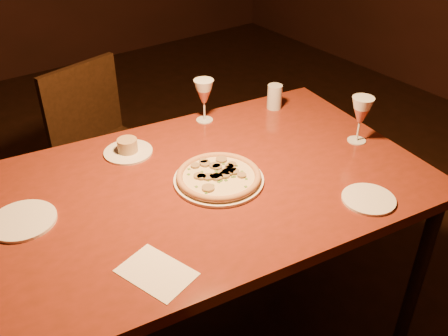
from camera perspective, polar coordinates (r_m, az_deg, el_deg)
floor at (r=2.41m, az=-0.35°, el=-17.66°), size 7.00×7.00×0.00m
dining_table at (r=1.86m, az=-1.48°, el=-3.16°), size 1.69×1.21×0.84m
chair_far at (r=2.72m, az=-13.58°, el=2.64°), size 0.55×0.55×0.94m
pizza_plate at (r=1.80m, az=-0.61°, el=-1.03°), size 0.33×0.33×0.04m
ramekin_saucer at (r=2.00m, az=-10.93°, el=2.19°), size 0.19×0.19×0.06m
wine_glass_far at (r=2.17m, az=-2.29°, el=7.70°), size 0.09×0.09×0.19m
wine_glass_right at (r=2.08m, az=15.28°, el=5.33°), size 0.09×0.09×0.20m
water_tumbler at (r=2.31m, az=5.80°, el=8.11°), size 0.07×0.07×0.11m
side_plate_left at (r=1.75m, az=-22.00°, el=-5.59°), size 0.22×0.22×0.01m
side_plate_near at (r=1.78m, az=16.20°, el=-3.44°), size 0.18×0.18×0.01m
menu_card at (r=1.47m, az=-7.73°, el=-11.74°), size 0.20×0.24×0.00m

